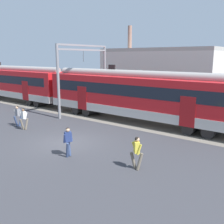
% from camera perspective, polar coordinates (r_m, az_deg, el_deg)
% --- Properties ---
extents(ground_plane, '(160.00, 160.00, 0.00)m').
position_cam_1_polar(ground_plane, '(17.20, -9.99, -6.58)').
color(ground_plane, '#38383D').
extents(track_bed, '(80.00, 4.40, 0.01)m').
position_cam_1_polar(track_bed, '(29.57, -12.83, 1.11)').
color(track_bed, slate).
rests_on(track_bed, ground).
extents(commuter_train, '(38.05, 3.07, 4.73)m').
position_cam_1_polar(commuter_train, '(27.38, -9.73, 5.14)').
color(commuter_train, '#B7B2AD').
rests_on(commuter_train, ground).
extents(pedestrian_grey, '(0.54, 0.63, 1.67)m').
position_cam_1_polar(pedestrian_grey, '(21.86, -19.80, -0.45)').
color(pedestrian_grey, navy).
rests_on(pedestrian_grey, ground).
extents(pedestrian_white, '(0.58, 0.62, 1.67)m').
position_cam_1_polar(pedestrian_white, '(20.73, -18.65, -1.09)').
color(pedestrian_white, '#6B6051').
rests_on(pedestrian_white, ground).
extents(pedestrian_navy, '(0.57, 0.66, 1.67)m').
position_cam_1_polar(pedestrian_navy, '(14.59, -9.59, -5.88)').
color(pedestrian_navy, navy).
rests_on(pedestrian_navy, ground).
extents(pedestrian_yellow, '(0.68, 0.43, 1.67)m').
position_cam_1_polar(pedestrian_yellow, '(12.85, 5.40, -8.38)').
color(pedestrian_yellow, '#6B6051').
rests_on(pedestrian_yellow, ground).
extents(catenary_gantry, '(0.24, 6.64, 6.53)m').
position_cam_1_polar(catenary_gantry, '(25.52, -6.21, 9.40)').
color(catenary_gantry, gray).
rests_on(catenary_gantry, ground).
extents(background_building, '(14.03, 5.00, 9.20)m').
position_cam_1_polar(background_building, '(32.03, 10.09, 7.81)').
color(background_building, beige).
rests_on(background_building, ground).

